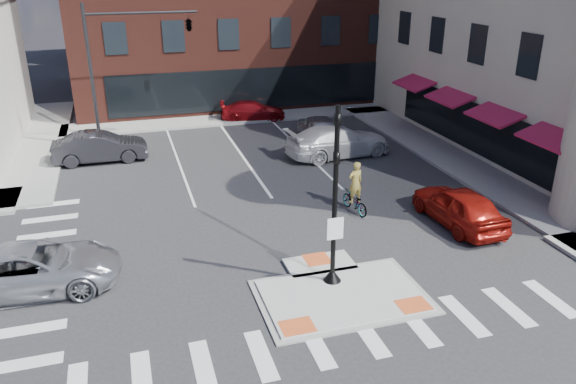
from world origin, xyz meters
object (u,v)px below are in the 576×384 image
object	(u,v)px
silver_suv	(32,268)
bg_car_dark	(100,147)
bg_car_red	(253,111)
bg_car_silver	(319,128)
cyclist	(355,195)
red_sedan	(459,206)
white_pickup	(338,141)

from	to	relation	value
silver_suv	bg_car_dark	bearing A→B (deg)	-6.05
silver_suv	bg_car_red	world-z (taller)	silver_suv
bg_car_dark	bg_car_silver	size ratio (longest dim) A/B	1.04
silver_suv	bg_car_silver	distance (m)	19.31
bg_car_silver	cyclist	distance (m)	10.33
silver_suv	red_sedan	bearing A→B (deg)	-85.89
white_pickup	cyclist	xyz separation A→B (m)	(-2.08, -7.18, -0.09)
bg_car_silver	bg_car_red	world-z (taller)	bg_car_silver
bg_car_dark	white_pickup	bearing A→B (deg)	-102.73
red_sedan	bg_car_red	bearing A→B (deg)	-79.69
silver_suv	bg_car_silver	xyz separation A→B (m)	(14.50, 12.76, 0.02)
white_pickup	cyclist	distance (m)	7.48
bg_car_silver	bg_car_red	xyz separation A→B (m)	(-2.64, 5.80, -0.17)
bg_car_red	cyclist	distance (m)	15.96
white_pickup	red_sedan	bearing A→B (deg)	-177.94
red_sedan	cyclist	world-z (taller)	cyclist
red_sedan	bg_car_dark	size ratio (longest dim) A/B	0.96
bg_car_silver	bg_car_dark	bearing A→B (deg)	6.02
red_sedan	cyclist	size ratio (longest dim) A/B	2.07
red_sedan	bg_car_red	world-z (taller)	red_sedan
red_sedan	cyclist	distance (m)	4.28
silver_suv	white_pickup	world-z (taller)	white_pickup
white_pickup	bg_car_silver	bearing A→B (deg)	-5.23
red_sedan	white_pickup	size ratio (longest dim) A/B	0.80
white_pickup	cyclist	world-z (taller)	cyclist
bg_car_red	cyclist	world-z (taller)	cyclist
silver_suv	white_pickup	bearing A→B (deg)	-52.93
bg_car_dark	cyclist	distance (m)	14.47
red_sedan	bg_car_red	size ratio (longest dim) A/B	1.08
white_pickup	bg_car_silver	size ratio (longest dim) A/B	1.25
bg_car_silver	bg_car_red	bearing A→B (deg)	-60.11
white_pickup	bg_car_dark	distance (m)	12.85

